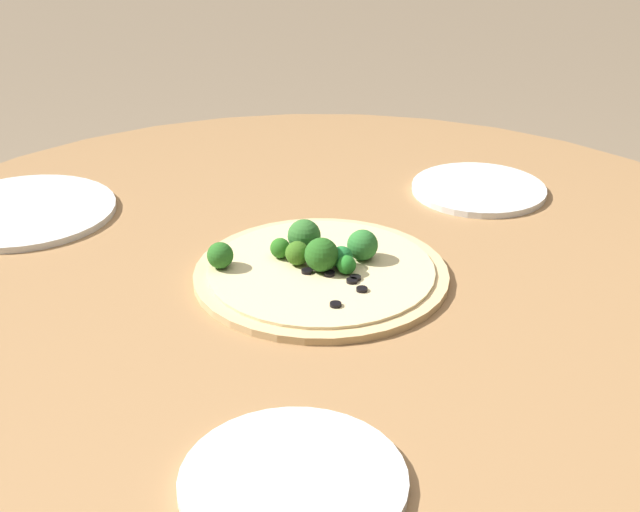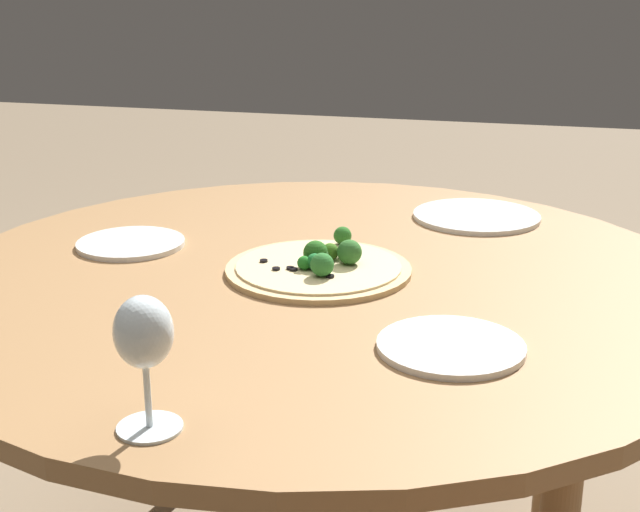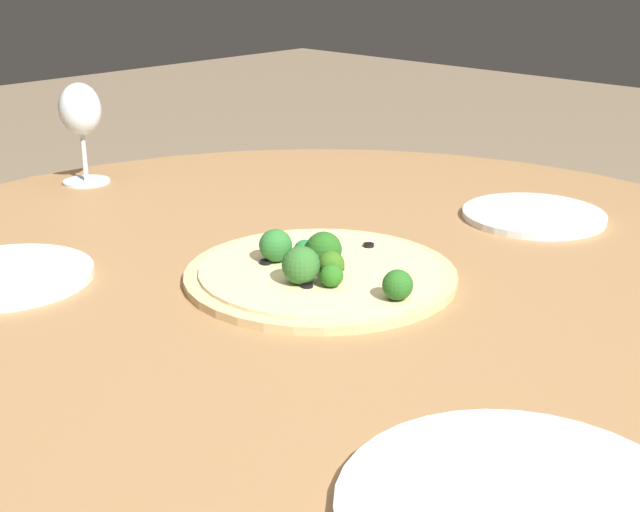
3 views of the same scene
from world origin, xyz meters
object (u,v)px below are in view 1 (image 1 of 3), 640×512
pizza (319,267)px  plate_side (24,211)px  plate_far (293,481)px  plate_near (479,189)px

pizza → plate_side: pizza is taller
plate_far → plate_side: size_ratio=0.77×
plate_near → plate_side: same height
pizza → plate_near: 0.38m
pizza → plate_far: pizza is taller
plate_near → plate_far: (-0.33, -0.65, 0.00)m
plate_near → plate_side: bearing=-177.6°
pizza → plate_far: (-0.05, -0.39, -0.01)m
plate_side → pizza: bearing=-28.7°
pizza → plate_side: 0.48m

